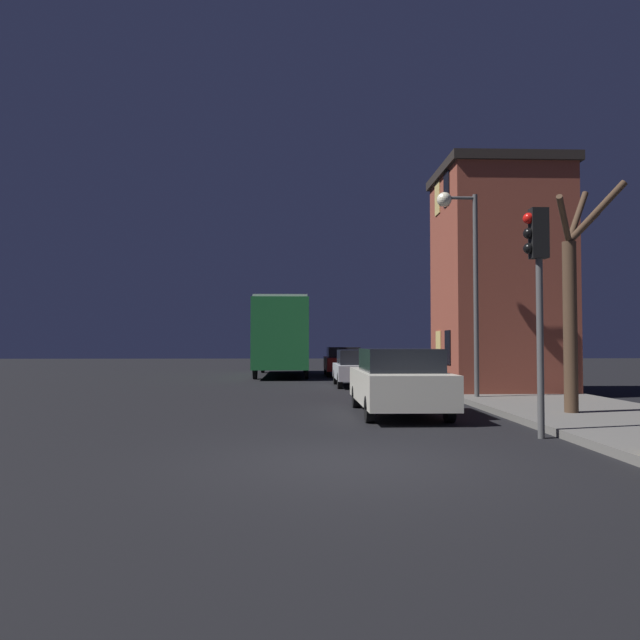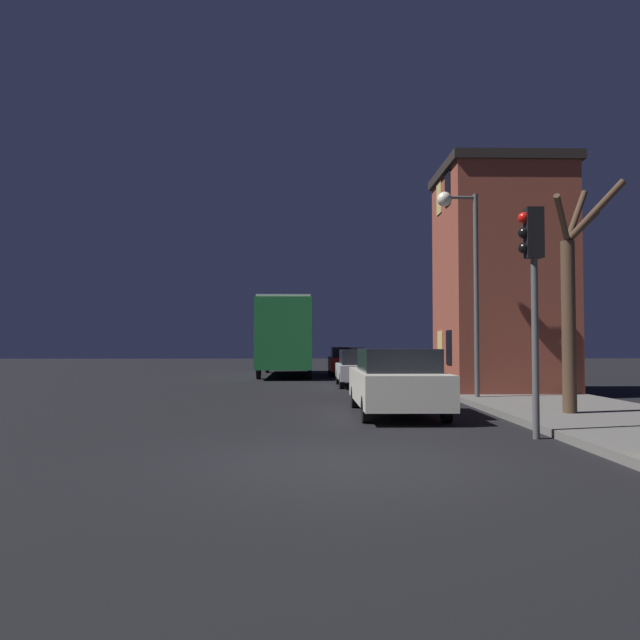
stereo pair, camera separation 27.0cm
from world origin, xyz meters
name	(u,v)px [view 1 (the left image)]	position (x,y,z in m)	size (l,w,h in m)	color
ground_plane	(356,461)	(0.00, 0.00, 0.00)	(120.00, 120.00, 0.00)	black
brick_building	(499,277)	(5.89, 11.60, 3.88)	(4.03, 4.15, 7.43)	brown
streetlamp	(463,255)	(3.93, 8.80, 4.24)	(1.18, 0.42, 5.90)	#4C4C4C
traffic_light	(537,272)	(3.43, 1.97, 2.94)	(0.43, 0.24, 4.09)	#4C4C4C
bare_tree	(574,297)	(5.30, 4.69, 2.70)	(1.92, 1.93, 5.12)	#473323
bus	(283,331)	(-1.65, 23.59, 2.30)	(2.61, 9.79, 3.89)	#1E6B33
car_near_lane	(398,381)	(1.53, 5.74, 0.80)	(1.88, 4.77, 1.55)	beige
car_mid_lane	(359,368)	(1.52, 15.32, 0.74)	(1.80, 3.92, 1.42)	#B7BABF
car_far_lane	(343,361)	(1.48, 23.42, 0.77)	(1.82, 4.33, 1.48)	#B21E19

